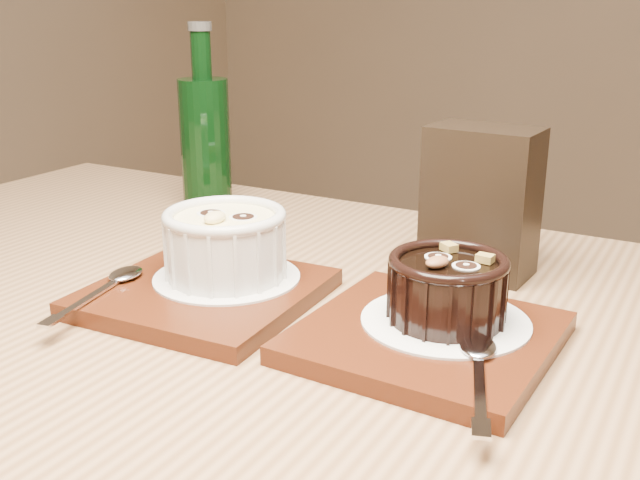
# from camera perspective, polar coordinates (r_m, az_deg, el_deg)

# --- Properties ---
(table) EXTENTS (1.20, 0.80, 0.75)m
(table) POSITION_cam_1_polar(r_m,az_deg,el_deg) (0.63, -4.38, -15.15)
(table) COLOR brown
(table) RESTS_ON ground
(tray_left) EXTENTS (0.19, 0.19, 0.01)m
(tray_left) POSITION_cam_1_polar(r_m,az_deg,el_deg) (0.66, -8.76, -4.02)
(tray_left) COLOR #4B1E0C
(tray_left) RESTS_ON table
(doily_left) EXTENTS (0.13, 0.13, 0.00)m
(doily_left) POSITION_cam_1_polar(r_m,az_deg,el_deg) (0.67, -7.11, -2.81)
(doily_left) COLOR white
(doily_left) RESTS_ON tray_left
(ramekin_white) EXTENTS (0.11, 0.11, 0.06)m
(ramekin_white) POSITION_cam_1_polar(r_m,az_deg,el_deg) (0.66, -7.22, -0.04)
(ramekin_white) COLOR silver
(ramekin_white) RESTS_ON doily_left
(spoon_left) EXTENTS (0.05, 0.14, 0.01)m
(spoon_left) POSITION_cam_1_polar(r_m,az_deg,el_deg) (0.66, -16.19, -3.49)
(spoon_left) COLOR silver
(spoon_left) RESTS_ON tray_left
(tray_right) EXTENTS (0.19, 0.19, 0.01)m
(tray_right) POSITION_cam_1_polar(r_m,az_deg,el_deg) (0.58, 8.10, -7.37)
(tray_right) COLOR #4B1E0C
(tray_right) RESTS_ON table
(doily_right) EXTENTS (0.13, 0.13, 0.00)m
(doily_right) POSITION_cam_1_polar(r_m,az_deg,el_deg) (0.59, 9.53, -6.08)
(doily_right) COLOR white
(doily_right) RESTS_ON tray_right
(ramekin_dark) EXTENTS (0.09, 0.09, 0.05)m
(ramekin_dark) POSITION_cam_1_polar(r_m,az_deg,el_deg) (0.57, 9.68, -3.44)
(ramekin_dark) COLOR black
(ramekin_dark) RESTS_ON doily_right
(spoon_right) EXTENTS (0.07, 0.14, 0.01)m
(spoon_right) POSITION_cam_1_polar(r_m,az_deg,el_deg) (0.51, 12.02, -9.64)
(spoon_right) COLOR silver
(spoon_right) RESTS_ON tray_right
(condiment_stand) EXTENTS (0.10, 0.07, 0.14)m
(condiment_stand) POSITION_cam_1_polar(r_m,az_deg,el_deg) (0.72, 12.16, 2.89)
(condiment_stand) COLOR black
(condiment_stand) RESTS_ON table
(green_bottle) EXTENTS (0.06, 0.06, 0.22)m
(green_bottle) POSITION_cam_1_polar(r_m,az_deg,el_deg) (0.93, -8.74, 7.58)
(green_bottle) COLOR black
(green_bottle) RESTS_ON table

